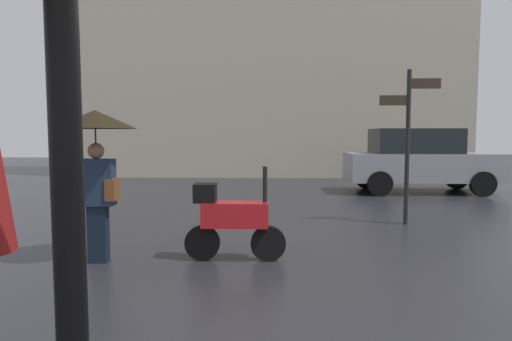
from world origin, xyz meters
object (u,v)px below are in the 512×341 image
Objects in this scene: parked_scooter at (232,219)px; pedestrian_with_umbrella at (96,141)px; street_signpost at (408,131)px; parked_car_left at (419,160)px.

pedestrian_with_umbrella is at bearing 174.45° from parked_scooter.
pedestrian_with_umbrella is 1.99m from parked_scooter.
street_signpost is (3.01, 2.44, 1.16)m from parked_scooter.
parked_scooter is (1.71, 0.12, -1.01)m from pedestrian_with_umbrella.
parked_car_left is at bearing 46.19° from parked_scooter.
parked_car_left is at bearing 68.95° from street_signpost.
parked_scooter is 4.05m from street_signpost.
street_signpost is (-1.77, -4.60, 0.77)m from parked_car_left.
pedestrian_with_umbrella reaches higher than parked_car_left.
pedestrian_with_umbrella is 0.69× the size of street_signpost.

